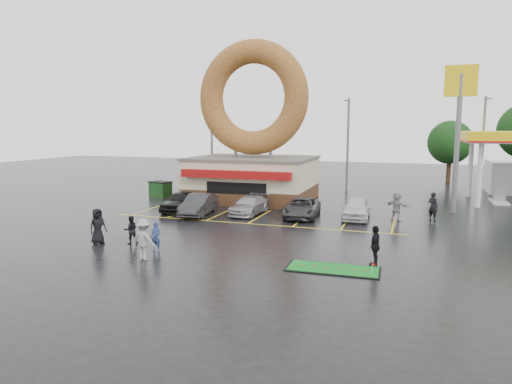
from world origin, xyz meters
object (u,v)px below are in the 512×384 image
(streetlight_right, at_px, (483,143))
(car_black, at_px, (181,201))
(person_blue, at_px, (156,237))
(shell_sign, at_px, (459,111))
(car_dgrey, at_px, (199,205))
(donut_shop, at_px, (253,148))
(streetlight_mid, at_px, (348,142))
(car_silver, at_px, (249,205))
(streetlight_left, at_px, (211,141))
(car_grey, at_px, (302,208))
(car_white, at_px, (356,208))
(dumpster, at_px, (160,189))
(person_cameraman, at_px, (375,246))
(putting_green, at_px, (333,269))

(streetlight_right, height_order, car_black, streetlight_right)
(car_black, height_order, person_blue, car_black)
(car_black, bearing_deg, person_blue, -70.53)
(shell_sign, relative_size, car_dgrey, 2.32)
(donut_shop, xyz_separation_m, person_blue, (0.92, -17.44, -3.70))
(streetlight_mid, distance_m, person_blue, 26.41)
(car_silver, distance_m, person_blue, 11.10)
(streetlight_left, height_order, car_silver, streetlight_left)
(shell_sign, xyz_separation_m, streetlight_right, (3.00, 9.92, -2.60))
(car_grey, bearing_deg, shell_sign, 23.34)
(car_white, height_order, dumpster, car_white)
(person_blue, bearing_deg, car_black, 110.80)
(dumpster, bearing_deg, car_black, -33.42)
(shell_sign, bearing_deg, car_black, -162.87)
(shell_sign, bearing_deg, car_grey, -152.31)
(car_dgrey, relative_size, car_grey, 0.96)
(person_cameraman, bearing_deg, streetlight_left, -138.13)
(shell_sign, bearing_deg, car_silver, -158.89)
(shell_sign, xyz_separation_m, car_grey, (-10.17, -5.34, -6.72))
(streetlight_mid, distance_m, car_dgrey, 18.35)
(person_cameraman, relative_size, dumpster, 1.04)
(streetlight_right, distance_m, person_cameraman, 26.70)
(car_silver, bearing_deg, car_black, -170.43)
(streetlight_left, bearing_deg, streetlight_mid, 4.09)
(person_blue, height_order, dumpster, person_blue)
(putting_green, bearing_deg, donut_shop, 119.36)
(car_dgrey, bearing_deg, car_grey, 5.70)
(donut_shop, relative_size, streetlight_right, 1.50)
(streetlight_left, height_order, streetlight_right, same)
(car_white, distance_m, person_blue, 14.51)
(car_silver, height_order, car_grey, car_grey)
(streetlight_left, height_order, streetlight_mid, same)
(car_black, bearing_deg, streetlight_left, 102.91)
(streetlight_mid, relative_size, putting_green, 2.18)
(dumpster, relative_size, putting_green, 0.44)
(car_silver, relative_size, person_blue, 2.92)
(person_cameraman, distance_m, putting_green, 2.21)
(streetlight_right, bearing_deg, car_silver, -138.00)
(donut_shop, xyz_separation_m, putting_green, (9.85, -17.50, -4.43))
(shell_sign, height_order, car_silver, shell_sign)
(streetlight_left, height_order, person_blue, streetlight_left)
(car_dgrey, xyz_separation_m, putting_green, (11.19, -9.61, -0.72))
(streetlight_right, bearing_deg, streetlight_mid, -175.24)
(streetlight_right, relative_size, putting_green, 2.18)
(car_white, bearing_deg, putting_green, -90.07)
(car_silver, xyz_separation_m, putting_green, (7.88, -11.11, -0.61))
(person_cameraman, bearing_deg, person_blue, -80.97)
(car_white, bearing_deg, car_silver, -176.91)
(streetlight_mid, xyz_separation_m, person_cameraman, (4.54, -24.35, -3.84))
(putting_green, bearing_deg, car_dgrey, 139.34)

